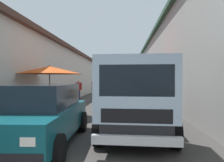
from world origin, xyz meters
name	(u,v)px	position (x,y,z in m)	size (l,w,h in m)	color
ground	(113,102)	(13.50, 0.00, 0.00)	(90.00, 90.00, 0.00)	#3D3A38
building_left_whitewash	(33,74)	(15.75, 6.71, 2.00)	(49.80, 7.50, 3.99)	beige
building_right_concrete	(201,65)	(15.75, -6.71, 2.75)	(49.80, 7.50, 5.47)	gray
fruit_stall_near_right	(142,74)	(10.36, -1.77, 1.89)	(2.47, 2.47, 2.42)	#9E9EA3
fruit_stall_near_left	(140,78)	(17.67, -2.10, 1.76)	(2.61, 2.61, 2.32)	#9E9EA3
fruit_stall_far_right	(49,75)	(7.31, 2.29, 1.74)	(2.71, 2.71, 2.21)	#9E9EA3
hatchback_car	(38,114)	(3.62, 1.22, 0.74)	(3.96, 2.03, 1.45)	#0F4C56
delivery_truck	(137,100)	(4.17, -1.19, 1.04)	(5.00, 2.16, 2.08)	black
vendor_by_crates	(78,89)	(14.80, 2.71, 0.89)	(0.37, 0.57, 1.55)	navy
vendor_in_shade	(95,89)	(12.19, 1.05, 0.97)	(0.48, 0.50, 1.68)	navy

